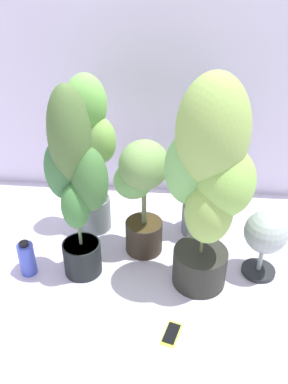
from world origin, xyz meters
TOP-DOWN VIEW (x-y plane):
  - ground_plane at (0.00, 0.00)m, footprint 8.00×8.00m
  - mylar_back_wall at (0.00, 0.86)m, footprint 3.20×0.01m
  - potted_plant_center at (0.02, 0.17)m, footprint 0.38×0.34m
  - potted_plant_back_left at (-0.29, 0.35)m, footprint 0.37×0.26m
  - potted_plant_back_right at (0.37, 0.36)m, footprint 0.43×0.31m
  - potted_plant_front_right at (0.35, -0.08)m, footprint 0.49×0.42m
  - potted_plant_front_left at (-0.27, -0.06)m, footprint 0.39×0.30m
  - cell_phone at (0.22, -0.43)m, footprint 0.11×0.16m
  - floor_fan at (0.68, 0.02)m, footprint 0.24×0.24m
  - nutrient_bottle at (-0.57, -0.09)m, footprint 0.09×0.09m

SIDE VIEW (x-z plane):
  - ground_plane at x=0.00m, z-range 0.00..0.00m
  - cell_phone at x=0.22m, z-range 0.00..0.01m
  - nutrient_bottle at x=-0.57m, z-range -0.01..0.20m
  - floor_fan at x=0.68m, z-range 0.06..0.45m
  - potted_plant_center at x=0.02m, z-range 0.07..0.76m
  - potted_plant_back_right at x=0.37m, z-range 0.05..0.97m
  - potted_plant_back_left at x=-0.29m, z-range 0.08..1.05m
  - potted_plant_front_left at x=-0.27m, z-range 0.06..1.10m
  - potted_plant_front_right at x=0.35m, z-range 0.08..1.19m
  - mylar_back_wall at x=0.00m, z-range 0.00..2.00m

